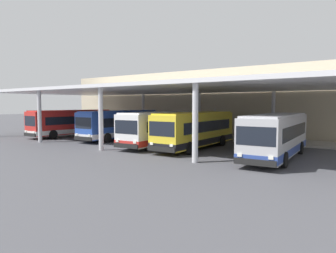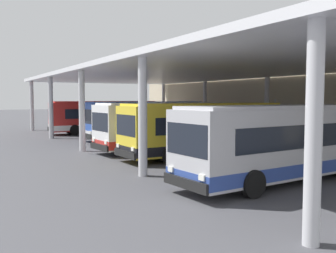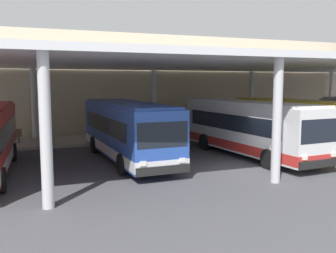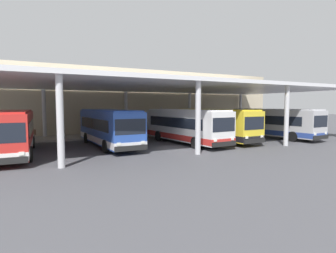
{
  "view_description": "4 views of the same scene",
  "coord_description": "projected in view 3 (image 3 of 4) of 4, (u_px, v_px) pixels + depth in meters",
  "views": [
    {
      "loc": [
        19.91,
        -19.92,
        3.89
      ],
      "look_at": [
        2.03,
        4.23,
        1.7
      ],
      "focal_mm": 33.03,
      "sensor_mm": 36.0,
      "label": 1
    },
    {
      "loc": [
        24.61,
        -9.73,
        3.46
      ],
      "look_at": [
        1.34,
        3.16,
        1.5
      ],
      "focal_mm": 41.22,
      "sensor_mm": 36.0,
      "label": 2
    },
    {
      "loc": [
        -9.84,
        -15.43,
        4.23
      ],
      "look_at": [
        -2.42,
        3.99,
        1.8
      ],
      "focal_mm": 39.98,
      "sensor_mm": 36.0,
      "label": 3
    },
    {
      "loc": [
        -10.88,
        -18.8,
        3.53
      ],
      "look_at": [
        0.56,
        3.27,
        1.61
      ],
      "focal_mm": 29.07,
      "sensor_mm": 36.0,
      "label": 4
    }
  ],
  "objects": [
    {
      "name": "ground_plane",
      "position": [
        243.0,
        170.0,
        18.3
      ],
      "size": [
        200.0,
        200.0,
        0.0
      ],
      "primitive_type": "plane",
      "color": "#47474C"
    },
    {
      "name": "platform_kerb",
      "position": [
        161.0,
        136.0,
        29.19
      ],
      "size": [
        42.0,
        4.5,
        0.18
      ],
      "primitive_type": "cube",
      "color": "#A39E93",
      "rests_on": "ground"
    },
    {
      "name": "station_building_facade",
      "position": [
        148.0,
        84.0,
        31.74
      ],
      "size": [
        48.0,
        1.6,
        8.23
      ],
      "primitive_type": "cube",
      "color": "#C1B293",
      "rests_on": "ground"
    },
    {
      "name": "canopy_shelter",
      "position": [
        196.0,
        65.0,
        22.79
      ],
      "size": [
        40.0,
        17.0,
        5.55
      ],
      "color": "silver",
      "rests_on": "ground"
    },
    {
      "name": "bus_second_bay",
      "position": [
        127.0,
        130.0,
        20.5
      ],
      "size": [
        3.01,
        10.62,
        3.17
      ],
      "color": "#284CA8",
      "rests_on": "ground"
    },
    {
      "name": "bus_middle_bay",
      "position": [
        249.0,
        127.0,
        21.66
      ],
      "size": [
        3.33,
        10.69,
        3.17
      ],
      "color": "white",
      "rests_on": "ground"
    },
    {
      "name": "bus_far_bay",
      "position": [
        296.0,
        125.0,
        23.16
      ],
      "size": [
        3.03,
        10.63,
        3.17
      ],
      "color": "yellow",
      "rests_on": "ground"
    },
    {
      "name": "bench_waiting",
      "position": [
        8.0,
        136.0,
        25.26
      ],
      "size": [
        1.8,
        0.45,
        0.92
      ],
      "color": "brown",
      "rests_on": "platform_kerb"
    },
    {
      "name": "banner_sign",
      "position": [
        208.0,
        112.0,
        29.49
      ],
      "size": [
        0.7,
        0.12,
        3.2
      ],
      "color": "#B2B2B7",
      "rests_on": "platform_kerb"
    }
  ]
}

